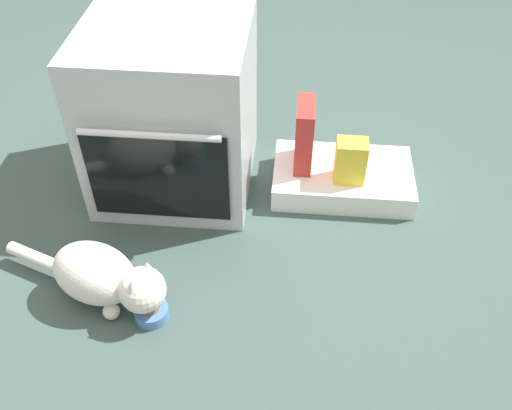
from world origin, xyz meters
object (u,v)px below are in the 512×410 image
cereal_box (304,135)px  cat (104,277)px  pantry_cabinet (342,178)px  food_bowl (151,312)px  oven (172,110)px  snack_bag (351,161)px

cereal_box → cat: bearing=-133.2°
pantry_cabinet → food_bowl: pantry_cabinet is taller
oven → pantry_cabinet: size_ratio=1.21×
oven → cereal_box: size_ratio=2.43×
cereal_box → snack_bag: bearing=-24.0°
oven → food_bowl: (0.04, -0.72, -0.31)m
cat → cereal_box: cereal_box is taller
food_bowl → cereal_box: 0.90m
pantry_cabinet → cat: cat is taller
cereal_box → snack_bag: cereal_box is taller
cereal_box → snack_bag: (0.18, -0.08, -0.05)m
cat → cereal_box: size_ratio=2.23×
cat → snack_bag: snack_bag is taller
snack_bag → food_bowl: bearing=-135.2°
oven → snack_bag: (0.70, -0.06, -0.15)m
oven → food_bowl: oven is taller
pantry_cabinet → food_bowl: bearing=-132.0°
pantry_cabinet → cat: 1.04m
pantry_cabinet → snack_bag: size_ratio=3.14×
oven → cereal_box: oven is taller
food_bowl → cereal_box: (0.47, 0.74, 0.21)m
oven → snack_bag: size_ratio=3.78×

